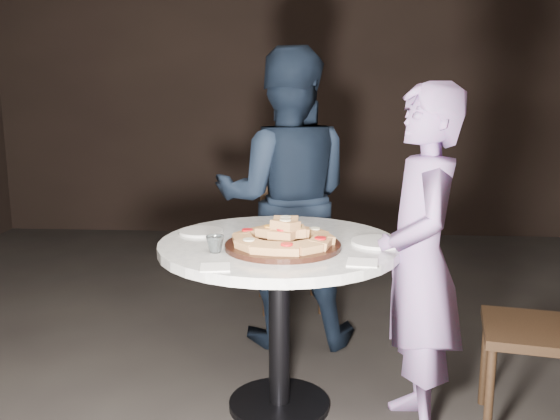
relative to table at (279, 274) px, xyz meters
name	(u,v)px	position (x,y,z in m)	size (l,w,h in m)	color
floor	(283,419)	(0.02, -0.11, -0.65)	(7.00, 7.00, 0.00)	black
table	(279,274)	(0.00, 0.00, 0.00)	(1.17, 1.17, 0.79)	black
serving_board	(283,246)	(0.02, -0.11, 0.16)	(0.49, 0.49, 0.02)	black
focaccia_pile	(284,235)	(0.03, -0.11, 0.20)	(0.44, 0.42, 0.12)	#B97E47
plate_left	(201,232)	(-0.37, 0.13, 0.15)	(0.20, 0.20, 0.01)	white
plate_right	(378,242)	(0.43, -0.01, 0.15)	(0.23, 0.23, 0.01)	white
water_glass	(215,244)	(-0.25, -0.19, 0.18)	(0.07, 0.07, 0.07)	silver
napkin_near	(215,267)	(-0.21, -0.41, 0.15)	(0.11, 0.11, 0.01)	white
napkin_far	(362,263)	(0.34, -0.32, 0.15)	(0.12, 0.12, 0.01)	white
chair_far	(292,233)	(0.00, 1.26, -0.12)	(0.49, 0.51, 0.91)	black
diner_navy	(286,199)	(-0.02, 0.80, 0.19)	(0.81, 0.63, 1.67)	black
diner_teal	(420,263)	(0.59, -0.12, 0.10)	(0.54, 0.35, 1.48)	slate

